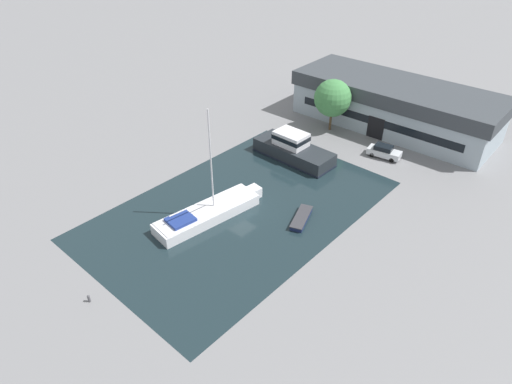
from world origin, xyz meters
The scene contains 9 objects.
ground_plane centered at (0.00, 0.00, 0.00)m, with size 440.00×440.00×0.00m, color slate.
water_canal centered at (0.00, 0.00, 0.00)m, with size 20.82×32.65×0.01m, color #19282D.
warehouse_building centered at (2.05, 29.65, 3.22)m, with size 28.99×11.43×6.37m.
quay_tree_near_building centered at (-3.92, 22.60, 4.74)m, with size 5.14×5.14×7.32m.
parked_car centered at (5.78, 20.51, 0.82)m, with size 4.40×2.40×1.64m.
sailboat_moored centered at (-1.43, -3.38, 0.70)m, with size 4.63×12.99×12.08m.
motor_cruiser centered at (-2.78, 12.58, 1.25)m, with size 10.69×4.10×3.44m.
small_dinghy centered at (6.05, 2.78, 0.27)m, with size 2.76×4.49×0.53m.
mooring_bollard centered at (-0.37, -18.04, 0.39)m, with size 0.24×0.24×0.72m.
Camera 1 is at (27.81, -28.50, 28.94)m, focal length 32.00 mm.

